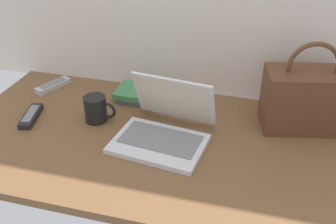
{
  "coord_description": "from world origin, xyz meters",
  "views": [
    {
      "loc": [
        0.27,
        -1.08,
        0.83
      ],
      "look_at": [
        -0.02,
        0.0,
        0.15
      ],
      "focal_mm": 41.86,
      "sensor_mm": 36.0,
      "label": 1
    }
  ],
  "objects_px": {
    "laptop": "(164,128)",
    "remote_control_far": "(53,85)",
    "coffee_mug": "(96,109)",
    "book_stack": "(141,94)",
    "remote_control_near": "(31,116)",
    "handbag": "(307,98)"
  },
  "relations": [
    {
      "from": "laptop",
      "to": "remote_control_far",
      "type": "height_order",
      "value": "laptop"
    },
    {
      "from": "book_stack",
      "to": "coffee_mug",
      "type": "bearing_deg",
      "value": -119.91
    },
    {
      "from": "remote_control_near",
      "to": "remote_control_far",
      "type": "xyz_separation_m",
      "value": [
        -0.04,
        0.25,
        0.0
      ]
    },
    {
      "from": "handbag",
      "to": "remote_control_near",
      "type": "bearing_deg",
      "value": -167.69
    },
    {
      "from": "coffee_mug",
      "to": "book_stack",
      "type": "relative_size",
      "value": 0.61
    },
    {
      "from": "remote_control_far",
      "to": "handbag",
      "type": "bearing_deg",
      "value": -1.72
    },
    {
      "from": "handbag",
      "to": "book_stack",
      "type": "distance_m",
      "value": 0.64
    },
    {
      "from": "laptop",
      "to": "remote_control_near",
      "type": "bearing_deg",
      "value": -179.16
    },
    {
      "from": "coffee_mug",
      "to": "book_stack",
      "type": "xyz_separation_m",
      "value": [
        0.11,
        0.19,
        -0.03
      ]
    },
    {
      "from": "coffee_mug",
      "to": "remote_control_near",
      "type": "bearing_deg",
      "value": -167.34
    },
    {
      "from": "coffee_mug",
      "to": "remote_control_far",
      "type": "distance_m",
      "value": 0.35
    },
    {
      "from": "remote_control_near",
      "to": "book_stack",
      "type": "bearing_deg",
      "value": 34.72
    },
    {
      "from": "laptop",
      "to": "handbag",
      "type": "distance_m",
      "value": 0.52
    },
    {
      "from": "handbag",
      "to": "laptop",
      "type": "bearing_deg",
      "value": -155.96
    },
    {
      "from": "remote_control_far",
      "to": "book_stack",
      "type": "distance_m",
      "value": 0.4
    },
    {
      "from": "handbag",
      "to": "book_stack",
      "type": "xyz_separation_m",
      "value": [
        -0.64,
        0.03,
        -0.09
      ]
    },
    {
      "from": "remote_control_near",
      "to": "coffee_mug",
      "type": "bearing_deg",
      "value": 12.66
    },
    {
      "from": "remote_control_far",
      "to": "handbag",
      "type": "xyz_separation_m",
      "value": [
        1.04,
        -0.03,
        0.1
      ]
    },
    {
      "from": "coffee_mug",
      "to": "book_stack",
      "type": "height_order",
      "value": "coffee_mug"
    },
    {
      "from": "coffee_mug",
      "to": "book_stack",
      "type": "bearing_deg",
      "value": 60.09
    },
    {
      "from": "remote_control_far",
      "to": "handbag",
      "type": "height_order",
      "value": "handbag"
    },
    {
      "from": "book_stack",
      "to": "laptop",
      "type": "bearing_deg",
      "value": -55.53
    }
  ]
}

